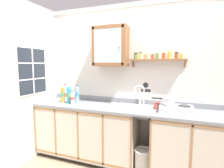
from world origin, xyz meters
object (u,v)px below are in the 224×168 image
at_px(trash_bin, 143,161).
at_px(bottle_opaque_white_2, 72,98).
at_px(hot_plate_stove, 176,109).
at_px(bottle_juice_amber_3, 63,94).
at_px(saucepan, 168,101).
at_px(mug, 157,105).
at_px(bottle_detergent_teal_4, 69,95).
at_px(bottle_water_blue_1, 77,94).
at_px(warning_sign, 146,87).
at_px(bottle_water_clear_0, 65,93).
at_px(sink, 135,108).
at_px(wall_cabinet, 111,46).

bearing_deg(trash_bin, bottle_opaque_white_2, 178.93).
xyz_separation_m(hot_plate_stove, bottle_juice_amber_3, (-1.82, -0.04, 0.10)).
distance_m(saucepan, mug, 0.19).
bearing_deg(bottle_opaque_white_2, bottle_detergent_teal_4, 152.73).
height_order(bottle_water_blue_1, warning_sign, warning_sign).
relative_size(bottle_water_blue_1, bottle_detergent_teal_4, 0.96).
bearing_deg(bottle_water_clear_0, bottle_opaque_white_2, -36.22).
bearing_deg(saucepan, warning_sign, 142.47).
bearing_deg(sink, hot_plate_stove, -3.98).
xyz_separation_m(hot_plate_stove, warning_sign, (-0.47, 0.30, 0.24)).
xyz_separation_m(bottle_juice_amber_3, warning_sign, (1.35, 0.34, 0.14)).
distance_m(bottle_juice_amber_3, mug, 1.55).
bearing_deg(mug, bottle_juice_amber_3, -175.96).
bearing_deg(trash_bin, bottle_juice_amber_3, 176.44).
bearing_deg(hot_plate_stove, bottle_water_clear_0, 176.63).
xyz_separation_m(sink, bottle_detergent_teal_4, (-1.10, -0.09, 0.16)).
bearing_deg(bottle_detergent_teal_4, trash_bin, -3.26).
bearing_deg(trash_bin, saucepan, 24.91).
height_order(bottle_opaque_white_2, bottle_juice_amber_3, bottle_juice_amber_3).
height_order(sink, bottle_detergent_teal_4, sink).
bearing_deg(warning_sign, bottle_detergent_teal_4, -163.78).
bearing_deg(hot_plate_stove, bottle_opaque_white_2, -176.36).
xyz_separation_m(sink, bottle_water_blue_1, (-0.99, -0.00, 0.16)).
distance_m(sink, trash_bin, 0.75).
distance_m(sink, bottle_water_blue_1, 1.01).
bearing_deg(sink, bottle_detergent_teal_4, -175.26).
bearing_deg(mug, hot_plate_stove, -15.37).
bearing_deg(bottle_water_clear_0, bottle_water_blue_1, -13.42).
xyz_separation_m(bottle_water_blue_1, trash_bin, (1.16, -0.16, -0.87)).
xyz_separation_m(mug, wall_cabinet, (-0.75, 0.09, 0.88)).
distance_m(bottle_water_clear_0, bottle_juice_amber_3, 0.16).
xyz_separation_m(bottle_juice_amber_3, wall_cabinet, (0.79, 0.20, 0.79)).
xyz_separation_m(saucepan, warning_sign, (-0.36, 0.28, 0.14)).
height_order(hot_plate_stove, bottle_detergent_teal_4, bottle_detergent_teal_4).
relative_size(bottle_opaque_white_2, trash_bin, 0.61).
relative_size(bottle_water_clear_0, bottle_detergent_teal_4, 0.97).
bearing_deg(bottle_opaque_white_2, saucepan, 4.74).
bearing_deg(saucepan, bottle_detergent_teal_4, -177.38).
bearing_deg(mug, bottle_opaque_white_2, -172.44).
bearing_deg(bottle_juice_amber_3, bottle_detergent_teal_4, -6.35).
distance_m(bottle_water_clear_0, bottle_water_blue_1, 0.30).
relative_size(wall_cabinet, trash_bin, 1.76).
relative_size(bottle_detergent_teal_4, mug, 2.62).
distance_m(hot_plate_stove, warning_sign, 0.61).
bearing_deg(sink, bottle_opaque_white_2, -171.97).
relative_size(bottle_water_blue_1, bottle_opaque_white_2, 1.35).
xyz_separation_m(bottle_opaque_white_2, warning_sign, (1.11, 0.40, 0.18)).
bearing_deg(mug, warning_sign, 131.79).
xyz_separation_m(saucepan, bottle_water_clear_0, (-1.76, 0.09, -0.01)).
height_order(bottle_juice_amber_3, wall_cabinet, wall_cabinet).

